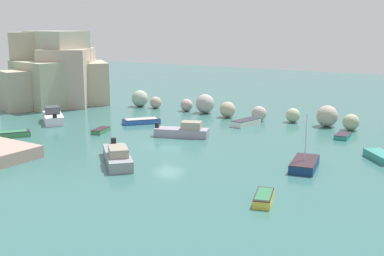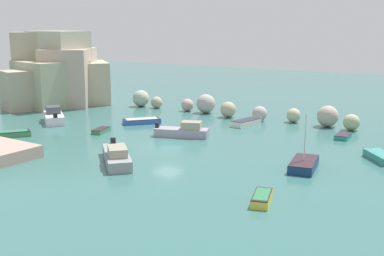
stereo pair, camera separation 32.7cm
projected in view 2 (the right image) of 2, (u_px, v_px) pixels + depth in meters
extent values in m
plane|color=#356764|center=(168.00, 146.00, 44.69)|extent=(160.00, 160.00, 0.00)
cube|color=#B7B39A|center=(59.00, 68.00, 68.39)|extent=(8.85, 6.00, 10.24)
cube|color=#B9A08E|center=(69.00, 77.00, 67.59)|extent=(9.74, 10.39, 7.85)
cube|color=#A7A787|center=(51.00, 84.00, 66.51)|extent=(9.56, 9.08, 6.26)
cube|color=tan|center=(78.00, 83.00, 69.10)|extent=(11.11, 11.16, 5.89)
cube|color=#B1A68C|center=(32.00, 68.00, 68.83)|extent=(6.59, 6.70, 10.08)
cube|color=tan|center=(29.00, 90.00, 64.11)|extent=(6.07, 7.39, 5.22)
sphere|color=#A6B39D|center=(141.00, 98.00, 66.43)|extent=(2.26, 2.26, 2.26)
sphere|color=tan|center=(157.00, 102.00, 65.20)|extent=(1.57, 1.57, 1.57)
sphere|color=#C0A099|center=(187.00, 105.00, 62.92)|extent=(1.60, 1.60, 1.60)
sphere|color=#AFA8A0|center=(206.00, 104.00, 61.47)|extent=(2.41, 2.41, 2.41)
sphere|color=tan|center=(228.00, 110.00, 58.58)|extent=(1.92, 1.92, 1.92)
sphere|color=#B3A8A2|center=(260.00, 114.00, 56.44)|extent=(1.75, 1.75, 1.75)
sphere|color=#B6BB90|center=(294.00, 115.00, 55.59)|extent=(1.64, 1.64, 1.64)
sphere|color=#B4A797|center=(328.00, 116.00, 53.14)|extent=(2.35, 2.35, 2.35)
sphere|color=#B1B38D|center=(352.00, 122.00, 51.29)|extent=(1.76, 1.76, 1.76)
sphere|color=red|center=(244.00, 121.00, 55.13)|extent=(0.55, 0.55, 0.55)
cube|color=white|center=(54.00, 118.00, 55.62)|extent=(5.36, 4.77, 0.99)
cube|color=#3F444C|center=(53.00, 110.00, 55.92)|extent=(2.47, 2.41, 0.81)
cube|color=black|center=(55.00, 115.00, 53.20)|extent=(0.55, 0.57, 0.50)
cube|color=navy|center=(304.00, 165.00, 37.63)|extent=(2.56, 4.42, 0.65)
cube|color=#312128|center=(304.00, 160.00, 37.55)|extent=(2.51, 4.33, 0.06)
cylinder|color=silver|center=(305.00, 138.00, 37.17)|extent=(0.10, 0.10, 3.71)
cube|color=teal|center=(343.00, 137.00, 47.75)|extent=(1.37, 2.46, 0.40)
cube|color=#2F2431|center=(343.00, 134.00, 47.70)|extent=(1.34, 2.41, 0.06)
cube|color=#408450|center=(8.00, 135.00, 48.30)|extent=(3.68, 4.38, 0.51)
cube|color=#2C1B33|center=(7.00, 132.00, 48.24)|extent=(3.61, 4.30, 0.06)
cube|color=#2D7047|center=(7.00, 132.00, 48.24)|extent=(3.13, 3.73, 0.08)
cube|color=#2F59B6|center=(142.00, 121.00, 55.04)|extent=(3.92, 4.25, 0.49)
cube|color=#1B2C37|center=(142.00, 119.00, 54.99)|extent=(3.84, 4.16, 0.06)
cube|color=#ADA89E|center=(142.00, 119.00, 54.98)|extent=(3.33, 3.61, 0.08)
cube|color=white|center=(246.00, 123.00, 53.92)|extent=(2.20, 3.97, 0.62)
cube|color=#2B2E38|center=(246.00, 120.00, 53.85)|extent=(2.16, 3.89, 0.06)
cube|color=#948B9B|center=(182.00, 132.00, 48.55)|extent=(5.62, 3.48, 0.83)
cube|color=#9E937F|center=(192.00, 125.00, 48.18)|extent=(2.32, 1.98, 0.75)
cube|color=black|center=(157.00, 125.00, 48.91)|extent=(0.49, 0.54, 0.50)
cube|color=gray|center=(117.00, 157.00, 39.29)|extent=(5.97, 5.79, 0.88)
cube|color=#9E937F|center=(117.00, 151.00, 38.22)|extent=(2.69, 2.66, 0.69)
cube|color=black|center=(113.00, 141.00, 42.07)|extent=(0.56, 0.57, 0.50)
cube|color=gold|center=(262.00, 199.00, 30.48)|extent=(1.85, 2.99, 0.50)
cube|color=#2F1E20|center=(262.00, 194.00, 30.42)|extent=(1.82, 2.93, 0.06)
cube|color=#2D7047|center=(262.00, 194.00, 30.42)|extent=(1.58, 2.54, 0.08)
cube|color=#3C7C4E|center=(101.00, 131.00, 50.44)|extent=(1.72, 2.72, 0.39)
cube|color=#2E2326|center=(101.00, 129.00, 50.40)|extent=(1.69, 2.67, 0.06)
cube|color=teal|center=(381.00, 157.00, 39.91)|extent=(3.33, 3.59, 0.64)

